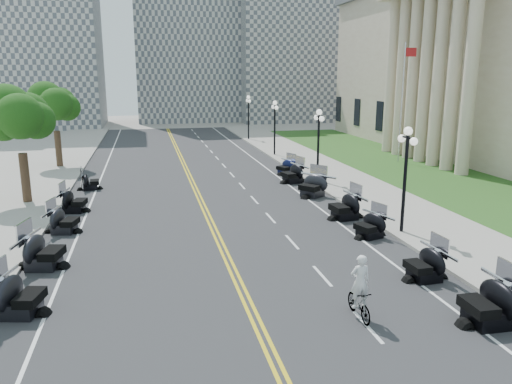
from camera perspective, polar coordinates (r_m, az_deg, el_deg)
ground at (r=18.41m, az=-1.99°, el=-10.41°), size 160.00×160.00×0.00m
road at (r=27.76m, az=-5.77°, el=-2.25°), size 16.00×90.00×0.01m
centerline_yellow_a at (r=27.74m, az=-6.01°, el=-2.24°), size 0.12×90.00×0.00m
centerline_yellow_b at (r=27.77m, az=-5.52°, el=-2.22°), size 0.12×90.00×0.00m
edge_line_north at (r=29.16m, az=6.82°, el=-1.50°), size 0.12×90.00×0.00m
edge_line_south at (r=27.80m, az=-19.00°, el=-2.88°), size 0.12×90.00×0.00m
lane_dash_5 at (r=15.86m, az=12.66°, el=-14.80°), size 0.12×2.00×0.00m
lane_dash_6 at (r=19.19m, az=7.58°, el=-9.47°), size 0.12×2.00×0.00m
lane_dash_7 at (r=22.74m, az=4.14°, el=-5.71°), size 0.12×2.00×0.00m
lane_dash_8 at (r=26.41m, az=1.67°, el=-2.97°), size 0.12×2.00×0.00m
lane_dash_9 at (r=30.17m, az=-0.18°, el=-0.90°), size 0.12×2.00×0.00m
lane_dash_10 at (r=33.99m, az=-1.62°, el=0.71°), size 0.12×2.00×0.00m
lane_dash_11 at (r=37.84m, az=-2.76°, el=1.99°), size 0.12×2.00×0.00m
lane_dash_12 at (r=41.72m, az=-3.70°, el=3.03°), size 0.12×2.00×0.00m
lane_dash_13 at (r=45.62m, az=-4.47°, el=3.90°), size 0.12×2.00×0.00m
lane_dash_14 at (r=49.54m, az=-5.13°, el=4.63°), size 0.12×2.00×0.00m
lane_dash_15 at (r=53.47m, az=-5.69°, el=5.25°), size 0.12×2.00×0.00m
lane_dash_16 at (r=57.41m, az=-6.17°, el=5.78°), size 0.12×2.00×0.00m
lane_dash_17 at (r=61.35m, az=-6.60°, el=6.25°), size 0.12×2.00×0.00m
lane_dash_18 at (r=65.31m, az=-6.97°, el=6.66°), size 0.12×2.00×0.00m
lane_dash_19 at (r=69.26m, az=-7.30°, el=7.02°), size 0.12×2.00×0.00m
sidewalk_north at (r=30.71m, az=14.07°, el=-0.93°), size 5.00×90.00×0.15m
sidewalk_south at (r=28.57m, az=-27.20°, el=-3.08°), size 5.00×90.00×0.15m
lawn at (r=40.88m, az=17.92°, el=2.26°), size 9.00×60.00×0.10m
distant_block_a at (r=80.20m, az=-24.21°, el=16.14°), size 18.00×14.00×26.00m
distant_block_b at (r=85.22m, az=-8.10°, el=18.24°), size 16.00×12.00×30.00m
distant_block_c at (r=85.42m, az=4.75°, el=15.62°), size 20.00×14.00×22.00m
street_lamp_2 at (r=24.12m, az=16.64°, el=1.24°), size 0.50×1.20×4.90m
street_lamp_3 at (r=34.93m, az=7.12°, el=5.27°), size 0.50×1.20×4.90m
street_lamp_4 at (r=46.33m, az=2.15°, el=7.30°), size 0.50×1.20×4.90m
street_lamp_5 at (r=57.97m, az=-0.87°, el=8.50°), size 0.50×1.20×4.90m
flagpole at (r=44.01m, az=16.32°, el=9.61°), size 1.10×0.20×10.00m
tree_3 at (r=31.48m, az=-25.43°, el=7.17°), size 4.80×4.80×9.20m
tree_4 at (r=43.24m, az=-22.00°, el=8.80°), size 4.80×4.80×9.20m
motorcycle_n_4 at (r=16.84m, az=25.11°, el=-11.18°), size 2.26×2.26×1.55m
motorcycle_n_5 at (r=19.47m, az=18.76°, el=-7.64°), size 2.03×2.03×1.35m
motorcycle_n_6 at (r=23.74m, az=12.89°, el=-3.60°), size 2.31×2.31×1.29m
motorcycle_n_7 at (r=26.48m, az=10.14°, el=-1.46°), size 2.41×2.41×1.51m
motorcycle_n_8 at (r=31.05m, az=6.48°, el=0.88°), size 3.11×3.11×1.56m
motorcycle_n_9 at (r=34.95m, az=4.19°, el=2.25°), size 2.56×2.56×1.48m
motorcycle_n_10 at (r=37.91m, az=3.45°, el=2.97°), size 2.45×2.45×1.28m
motorcycle_s_5 at (r=17.54m, az=-25.46°, el=-10.41°), size 2.50×2.50×1.46m
motorcycle_s_6 at (r=21.20m, az=-23.20°, el=-6.05°), size 2.63×2.63×1.54m
motorcycle_s_7 at (r=25.53m, az=-21.14°, el=-2.92°), size 2.33×2.33×1.34m
motorcycle_s_8 at (r=29.16m, az=-20.13°, el=-0.86°), size 2.27×2.27×1.37m
motorcycle_s_9 at (r=34.54m, az=-18.45°, el=1.26°), size 1.90×1.90×1.23m
bicycle at (r=16.13m, az=11.68°, el=-12.35°), size 0.47×1.63×0.98m
cyclist_rider at (r=15.60m, az=11.91°, el=-7.87°), size 0.63×0.41×1.73m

